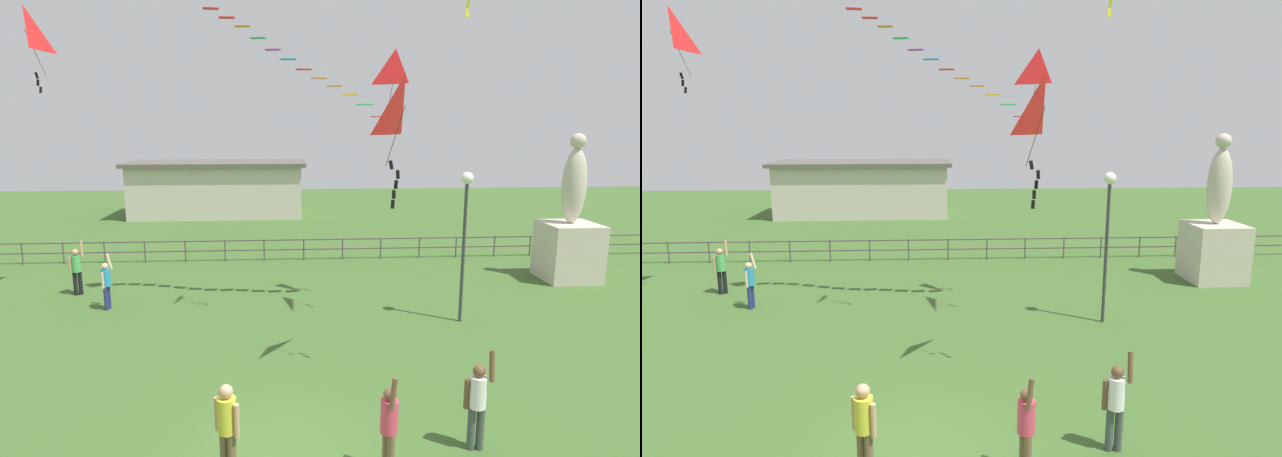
{
  "view_description": "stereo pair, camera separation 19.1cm",
  "coord_description": "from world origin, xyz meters",
  "views": [
    {
      "loc": [
        0.12,
        -8.81,
        5.92
      ],
      "look_at": [
        1.11,
        6.02,
        2.99
      ],
      "focal_mm": 29.79,
      "sensor_mm": 36.0,
      "label": 1
    },
    {
      "loc": [
        0.31,
        -8.82,
        5.92
      ],
      "look_at": [
        1.11,
        6.02,
        2.99
      ],
      "focal_mm": 29.79,
      "sensor_mm": 36.0,
      "label": 2
    }
  ],
  "objects": [
    {
      "name": "person_2",
      "position": [
        -0.89,
        -0.7,
        0.99
      ],
      "size": [
        0.44,
        0.34,
        1.72
      ],
      "color": "brown",
      "rests_on": "ground_plane"
    },
    {
      "name": "statue_monument",
      "position": [
        10.98,
        10.37,
        1.64
      ],
      "size": [
        1.96,
        1.96,
        5.59
      ],
      "color": "beige",
      "rests_on": "ground_plane"
    },
    {
      "name": "lamppost",
      "position": [
        5.41,
        6.24,
        3.3
      ],
      "size": [
        0.36,
        0.36,
        4.56
      ],
      "color": "#38383D",
      "rests_on": "ground_plane"
    },
    {
      "name": "kite_6",
      "position": [
        2.7,
        2.69,
        6.23
      ],
      "size": [
        1.02,
        1.16,
        2.91
      ],
      "color": "red"
    },
    {
      "name": "ground_plane",
      "position": [
        0.0,
        0.0,
        0.0
      ],
      "size": [
        80.0,
        80.0,
        0.0
      ],
      "primitive_type": "plane",
      "color": "#3D6028"
    },
    {
      "name": "person_3",
      "position": [
        1.81,
        -0.8,
        0.96
      ],
      "size": [
        0.3,
        0.51,
        1.9
      ],
      "color": "brown",
      "rests_on": "ground_plane"
    },
    {
      "name": "waterfront_railing",
      "position": [
        -0.46,
        14.0,
        0.63
      ],
      "size": [
        36.04,
        0.06,
        0.95
      ],
      "color": "#4C4742",
      "rests_on": "ground_plane"
    },
    {
      "name": "kite_4",
      "position": [
        -7.87,
        9.08,
        8.75
      ],
      "size": [
        0.91,
        1.18,
        2.62
      ],
      "color": "red"
    },
    {
      "name": "person_4",
      "position": [
        3.57,
        -0.16,
        0.98
      ],
      "size": [
        0.51,
        0.31,
        1.96
      ],
      "color": "#3F4C47",
      "rests_on": "ground_plane"
    },
    {
      "name": "kite_1",
      "position": [
        3.6,
        8.14,
        7.54
      ],
      "size": [
        0.98,
        0.87,
        2.61
      ],
      "color": "red"
    },
    {
      "name": "person_1",
      "position": [
        -7.19,
        9.64,
        0.97
      ],
      "size": [
        0.51,
        0.31,
        1.94
      ],
      "color": "black",
      "rests_on": "ground_plane"
    },
    {
      "name": "pavilion_building",
      "position": [
        -4.24,
        26.0,
        1.79
      ],
      "size": [
        11.39,
        4.67,
        3.53
      ],
      "color": "beige",
      "rests_on": "ground_plane"
    },
    {
      "name": "person_0",
      "position": [
        -5.67,
        8.04,
        0.91
      ],
      "size": [
        0.34,
        0.47,
        1.82
      ],
      "color": "navy",
      "rests_on": "ground_plane"
    }
  ]
}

